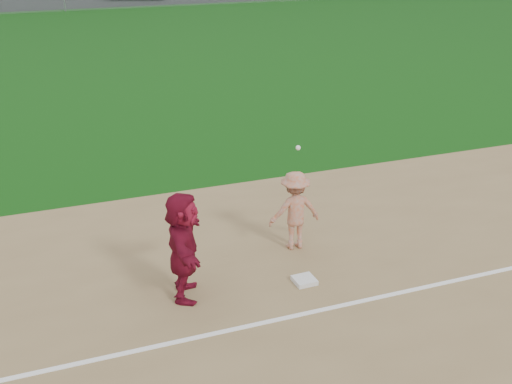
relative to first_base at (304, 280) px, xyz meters
name	(u,v)px	position (x,y,z in m)	size (l,w,h in m)	color
ground	(286,291)	(-0.41, -0.12, -0.06)	(160.00, 160.00, 0.00)	#0F430D
foul_line	(305,314)	(-0.41, -0.92, -0.04)	(60.00, 0.10, 0.01)	white
parking_asphalt	(58,2)	(-0.41, 45.88, -0.06)	(120.00, 10.00, 0.01)	black
first_base	(304,280)	(0.00, 0.00, 0.00)	(0.38, 0.38, 0.09)	silver
base_runner	(183,246)	(-2.11, 0.34, 0.92)	(1.79, 0.57, 1.93)	maroon
first_base_play	(295,210)	(0.38, 1.32, 0.76)	(1.06, 1.15, 2.42)	#9E9EA0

